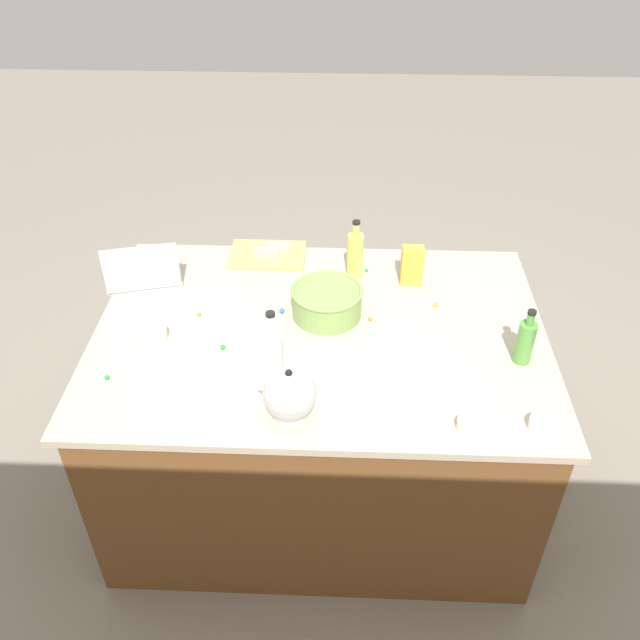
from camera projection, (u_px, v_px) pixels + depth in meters
ground_plane at (320, 481)px, 3.13m from camera, size 12.00×12.00×0.00m
island_counter at (320, 413)px, 2.85m from camera, size 1.73×1.21×0.90m
laptop at (144, 273)px, 2.81m from camera, size 0.36×0.30×0.22m
mixing_bowl_large at (327, 301)px, 2.62m from camera, size 0.28×0.28×0.12m
bottle_vinegar at (272, 350)px, 2.32m from camera, size 0.07×0.07×0.27m
bottle_oil at (355, 254)px, 2.81m from camera, size 0.07×0.07×0.27m
bottle_olive at (525, 341)px, 2.39m from camera, size 0.06×0.06×0.22m
kettle at (289, 395)px, 2.19m from camera, size 0.21×0.18×0.20m
cutting_board at (268, 255)px, 2.99m from camera, size 0.33×0.23×0.02m
butter_stick_left at (279, 247)px, 2.99m from camera, size 0.11×0.04×0.04m
butter_stick_right at (267, 252)px, 2.96m from camera, size 0.11×0.04×0.04m
ramekin_small at (153, 334)px, 2.52m from camera, size 0.11×0.11×0.05m
ramekin_medium at (469, 425)px, 2.16m from camera, size 0.08×0.08×0.04m
ramekin_wide at (543, 425)px, 2.16m from camera, size 0.09×0.09×0.04m
candy_bag at (412, 266)px, 2.79m from camera, size 0.09×0.06×0.17m
candy_0 at (367, 270)px, 2.90m from camera, size 0.01×0.01×0.01m
candy_1 at (282, 311)px, 2.66m from camera, size 0.02×0.02×0.02m
candy_2 at (199, 314)px, 2.65m from camera, size 0.02×0.02×0.02m
candy_3 at (370, 319)px, 2.62m from camera, size 0.02×0.02×0.02m
candy_4 at (435, 305)px, 2.70m from camera, size 0.02×0.02×0.02m
candy_5 at (223, 347)px, 2.48m from camera, size 0.02×0.02×0.02m
candy_7 at (107, 377)px, 2.35m from camera, size 0.02×0.02×0.02m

